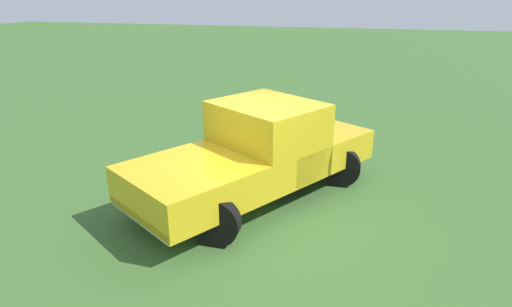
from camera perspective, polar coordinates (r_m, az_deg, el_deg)
ground_plane at (r=8.07m, az=-0.15°, el=-7.01°), size 80.00×80.00×0.00m
pickup_truck at (r=8.13m, az=0.67°, el=0.55°), size 4.29×5.25×1.82m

